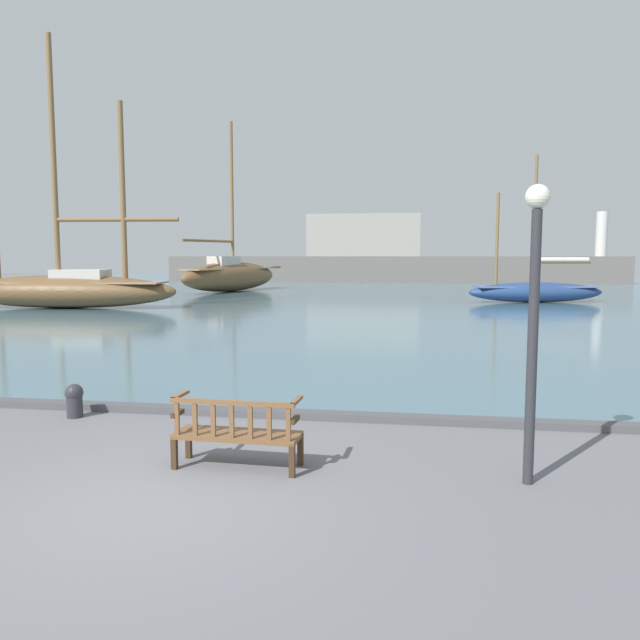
# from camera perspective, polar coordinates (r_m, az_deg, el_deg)

# --- Properties ---
(ground_plane) EXTENTS (160.00, 160.00, 0.00)m
(ground_plane) POSITION_cam_1_polar(r_m,az_deg,el_deg) (7.25, -15.52, -16.08)
(ground_plane) COLOR slate
(harbor_water) EXTENTS (100.00, 80.00, 0.08)m
(harbor_water) POSITION_cam_1_polar(r_m,az_deg,el_deg) (50.25, 5.73, 2.87)
(harbor_water) COLOR slate
(harbor_water) RESTS_ON ground
(quay_edge_kerb) EXTENTS (40.00, 0.30, 0.12)m
(quay_edge_kerb) POSITION_cam_1_polar(r_m,az_deg,el_deg) (10.68, -6.87, -8.38)
(quay_edge_kerb) COLOR #4C4C50
(quay_edge_kerb) RESTS_ON ground
(park_bench) EXTENTS (1.62, 0.58, 0.92)m
(park_bench) POSITION_cam_1_polar(r_m,az_deg,el_deg) (8.07, -7.62, -10.11)
(park_bench) COLOR #3D2A19
(park_bench) RESTS_ON ground
(sailboat_distant_harbor) EXTENTS (11.61, 3.68, 13.21)m
(sailboat_distant_harbor) POSITION_cam_1_polar(r_m,az_deg,el_deg) (33.52, -22.27, 2.91)
(sailboat_distant_harbor) COLOR brown
(sailboat_distant_harbor) RESTS_ON harbor_water
(sailboat_far_starboard) EXTENTS (7.77, 3.22, 8.11)m
(sailboat_far_starboard) POSITION_cam_1_polar(r_m,az_deg,el_deg) (36.90, 19.12, 2.61)
(sailboat_far_starboard) COLOR navy
(sailboat_far_starboard) RESTS_ON harbor_water
(sailboat_mid_port) EXTENTS (5.76, 11.90, 12.15)m
(sailboat_mid_port) POSITION_cam_1_polar(r_m,az_deg,el_deg) (45.97, -8.18, 4.10)
(sailboat_mid_port) COLOR brown
(sailboat_mid_port) RESTS_ON harbor_water
(mooring_bollard) EXTENTS (0.30, 0.30, 0.56)m
(mooring_bollard) POSITION_cam_1_polar(r_m,az_deg,el_deg) (11.24, -21.54, -6.74)
(mooring_bollard) COLOR #2D2D33
(mooring_bollard) RESTS_ON ground
(lamp_post) EXTENTS (0.28, 0.28, 3.49)m
(lamp_post) POSITION_cam_1_polar(r_m,az_deg,el_deg) (7.58, 18.98, 1.65)
(lamp_post) COLOR #2D2D33
(lamp_post) RESTS_ON ground
(far_breakwater) EXTENTS (43.81, 2.40, 6.67)m
(far_breakwater) POSITION_cam_1_polar(r_m,az_deg,el_deg) (60.74, 5.95, 5.38)
(far_breakwater) COLOR #66605B
(far_breakwater) RESTS_ON ground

